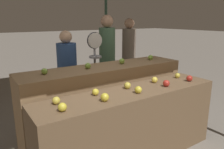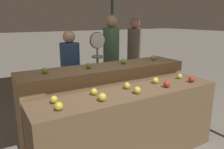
{
  "view_description": "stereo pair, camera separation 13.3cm",
  "coord_description": "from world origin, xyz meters",
  "px_view_note": "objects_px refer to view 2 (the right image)",
  "views": [
    {
      "loc": [
        -1.57,
        -1.91,
        1.72
      ],
      "look_at": [
        -0.09,
        0.3,
        1.05
      ],
      "focal_mm": 35.0,
      "sensor_mm": 36.0,
      "label": 1
    },
    {
      "loc": [
        -1.45,
        -1.98,
        1.72
      ],
      "look_at": [
        -0.09,
        0.3,
        1.05
      ],
      "focal_mm": 35.0,
      "sensor_mm": 36.0,
      "label": 2
    }
  ],
  "objects_px": {
    "person_customer_left": "(134,50)",
    "person_customer_right": "(111,54)",
    "person_vendor_at_scale": "(71,70)",
    "produce_scale": "(98,59)"
  },
  "relations": [
    {
      "from": "produce_scale",
      "to": "person_customer_right",
      "type": "bearing_deg",
      "value": 42.39
    },
    {
      "from": "person_customer_left",
      "to": "person_vendor_at_scale",
      "type": "bearing_deg",
      "value": -9.96
    },
    {
      "from": "person_customer_left",
      "to": "person_customer_right",
      "type": "bearing_deg",
      "value": -2.78
    },
    {
      "from": "person_vendor_at_scale",
      "to": "person_customer_left",
      "type": "xyz_separation_m",
      "value": [
        1.78,
        0.62,
        0.13
      ]
    },
    {
      "from": "produce_scale",
      "to": "person_vendor_at_scale",
      "type": "distance_m",
      "value": 0.52
    },
    {
      "from": "produce_scale",
      "to": "person_customer_left",
      "type": "xyz_separation_m",
      "value": [
        1.43,
        0.94,
        -0.08
      ]
    },
    {
      "from": "person_vendor_at_scale",
      "to": "person_customer_left",
      "type": "relative_size",
      "value": 0.89
    },
    {
      "from": "person_customer_left",
      "to": "person_customer_right",
      "type": "height_order",
      "value": "person_customer_right"
    },
    {
      "from": "person_vendor_at_scale",
      "to": "person_customer_left",
      "type": "distance_m",
      "value": 1.89
    },
    {
      "from": "person_customer_right",
      "to": "produce_scale",
      "type": "bearing_deg",
      "value": 61.59
    }
  ]
}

